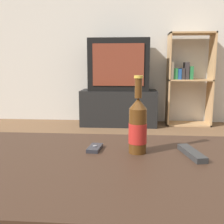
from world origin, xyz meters
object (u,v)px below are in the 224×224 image
beer_bottle (138,126)px  cell_phone (94,148)px  tv_stand (119,108)px  bookshelf (187,78)px  television (119,65)px  remote_control (192,153)px

beer_bottle → cell_phone: bearing=173.0°
cell_phone → tv_stand: bearing=96.8°
bookshelf → tv_stand: bearing=-175.0°
beer_bottle → television: bearing=94.4°
cell_phone → remote_control: bearing=-0.5°
tv_stand → television: size_ratio=1.29×
tv_stand → bookshelf: bearing=5.0°
television → bookshelf: 0.94m
tv_stand → remote_control: size_ratio=5.87×
television → bookshelf: (0.92, 0.08, -0.17)m
tv_stand → beer_bottle: size_ratio=3.59×
tv_stand → television: 0.58m
bookshelf → remote_control: bookshelf is taller
beer_bottle → cell_phone: size_ratio=2.90×
television → remote_control: (0.40, -2.64, -0.33)m
television → beer_bottle: bearing=-85.6°
tv_stand → bookshelf: 1.01m
television → remote_control: size_ratio=4.55×
tv_stand → cell_phone: (0.04, -2.61, 0.25)m
beer_bottle → remote_control: beer_bottle is taller
beer_bottle → cell_phone: (-0.17, 0.02, -0.09)m
bookshelf → remote_control: bearing=-100.9°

